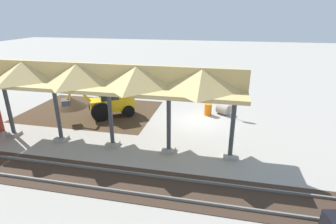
% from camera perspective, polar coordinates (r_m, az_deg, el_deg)
% --- Properties ---
extents(ground_plane, '(120.00, 120.00, 0.00)m').
position_cam_1_polar(ground_plane, '(19.40, 6.38, -1.90)').
color(ground_plane, '#9E998E').
extents(dirt_work_zone, '(10.25, 7.00, 0.01)m').
position_cam_1_polar(dirt_work_zone, '(22.03, -16.38, 0.19)').
color(dirt_work_zone, '#42301E').
rests_on(dirt_work_zone, ground).
extents(platform_canopy, '(14.86, 3.20, 4.90)m').
position_cam_1_polar(platform_canopy, '(14.70, -13.08, 7.37)').
color(platform_canopy, '#9E998E').
rests_on(platform_canopy, ground).
extents(rail_tracks, '(60.00, 2.58, 0.15)m').
position_cam_1_polar(rail_tracks, '(12.23, 2.13, -16.49)').
color(rail_tracks, slate).
rests_on(rail_tracks, ground).
extents(stop_sign, '(0.76, 0.06, 2.09)m').
position_cam_1_polar(stop_sign, '(19.95, 13.83, 2.84)').
color(stop_sign, gray).
rests_on(stop_sign, ground).
extents(backhoe, '(4.87, 3.83, 2.82)m').
position_cam_1_polar(backhoe, '(20.21, -12.55, 2.49)').
color(backhoe, '#EAB214').
rests_on(backhoe, ground).
extents(dirt_mound, '(5.50, 5.50, 1.75)m').
position_cam_1_polar(dirt_mound, '(23.55, -20.31, 1.03)').
color(dirt_mound, '#42301E').
rests_on(dirt_mound, ground).
extents(concrete_pipe, '(1.20, 1.16, 0.81)m').
position_cam_1_polar(concrete_pipe, '(20.86, 11.97, 0.61)').
color(concrete_pipe, '#9E9384').
rests_on(concrete_pipe, ground).
extents(traffic_barrel, '(0.56, 0.56, 0.90)m').
position_cam_1_polar(traffic_barrel, '(20.44, 8.69, 0.55)').
color(traffic_barrel, orange).
rests_on(traffic_barrel, ground).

